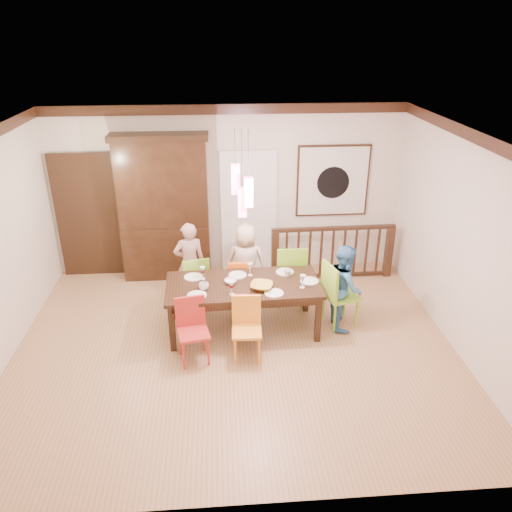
{
  "coord_description": "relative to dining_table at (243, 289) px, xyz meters",
  "views": [
    {
      "loc": [
        -0.15,
        -5.72,
        4.07
      ],
      "look_at": [
        0.33,
        0.52,
        1.14
      ],
      "focal_mm": 35.0,
      "sensor_mm": 36.0,
      "label": 1
    }
  ],
  "objects": [
    {
      "name": "chair_end_right",
      "position": [
        1.42,
        0.04,
        -0.1
      ],
      "size": [
        0.55,
        0.55,
        1.0
      ],
      "rotation": [
        0.0,
        0.0,
        1.84
      ],
      "color": "#8ECA33",
      "rests_on": "floor"
    },
    {
      "name": "cup_left",
      "position": [
        -0.55,
        -0.13,
        0.13
      ],
      "size": [
        0.14,
        0.14,
        0.11
      ],
      "primitive_type": "imported",
      "rotation": [
        0.0,
        0.0,
        0.01
      ],
      "color": "silver",
      "rests_on": "dining_table"
    },
    {
      "name": "panel_door",
      "position": [
        -2.54,
        2.01,
        0.38
      ],
      "size": [
        1.04,
        0.07,
        2.24
      ],
      "primitive_type": "cube",
      "color": "black",
      "rests_on": "wall_back"
    },
    {
      "name": "chair_far_left",
      "position": [
        -0.72,
        0.69,
        -0.16
      ],
      "size": [
        0.49,
        0.49,
        0.9
      ],
      "rotation": [
        0.0,
        0.0,
        3.38
      ],
      "color": "#7BBF2F",
      "rests_on": "floor"
    },
    {
      "name": "chair_near_left",
      "position": [
        -0.69,
        -0.69,
        -0.17
      ],
      "size": [
        0.46,
        0.46,
        0.87
      ],
      "rotation": [
        0.0,
        0.0,
        0.2
      ],
      "color": "#B32C26",
      "rests_on": "floor"
    },
    {
      "name": "napkin",
      "position": [
        -0.07,
        -0.39,
        0.09
      ],
      "size": [
        0.18,
        0.14,
        0.01
      ],
      "primitive_type": "cube",
      "color": "#D83359",
      "rests_on": "dining_table"
    },
    {
      "name": "plate_far_left",
      "position": [
        -0.71,
        0.24,
        0.09
      ],
      "size": [
        0.26,
        0.26,
        0.01
      ],
      "primitive_type": "cylinder",
      "color": "white",
      "rests_on": "dining_table"
    },
    {
      "name": "plate_end_right",
      "position": [
        0.93,
        -0.01,
        0.09
      ],
      "size": [
        0.26,
        0.26,
        0.01
      ],
      "primitive_type": "cylinder",
      "color": "white",
      "rests_on": "dining_table"
    },
    {
      "name": "plate_far_mid",
      "position": [
        -0.07,
        0.25,
        0.09
      ],
      "size": [
        0.26,
        0.26,
        0.01
      ],
      "primitive_type": "cylinder",
      "color": "white",
      "rests_on": "dining_table"
    },
    {
      "name": "person_end_right",
      "position": [
        1.46,
        0.02,
        -0.03
      ],
      "size": [
        0.52,
        0.64,
        1.27
      ],
      "primitive_type": "imported",
      "rotation": [
        0.0,
        0.0,
        1.51
      ],
      "color": "teal",
      "rests_on": "floor"
    },
    {
      "name": "plate_near_left",
      "position": [
        -0.64,
        -0.29,
        0.09
      ],
      "size": [
        0.26,
        0.26,
        0.01
      ],
      "primitive_type": "cylinder",
      "color": "white",
      "rests_on": "dining_table"
    },
    {
      "name": "person_far_left",
      "position": [
        -0.79,
        0.91,
        -0.0
      ],
      "size": [
        0.54,
        0.41,
        1.33
      ],
      "primitive_type": "imported",
      "rotation": [
        0.0,
        0.0,
        3.34
      ],
      "color": "#D3A2A1",
      "rests_on": "floor"
    },
    {
      "name": "crown_molding",
      "position": [
        -0.14,
        -0.44,
        2.15
      ],
      "size": [
        6.0,
        5.0,
        0.16
      ],
      "primitive_type": null,
      "color": "black",
      "rests_on": "wall_back"
    },
    {
      "name": "wine_glass_c",
      "position": [
        -0.17,
        -0.29,
        0.18
      ],
      "size": [
        0.08,
        0.08,
        0.19
      ],
      "primitive_type": null,
      "color": "#590C19",
      "rests_on": "dining_table"
    },
    {
      "name": "white_doorway",
      "position": [
        0.21,
        2.02,
        0.38
      ],
      "size": [
        0.97,
        0.05,
        2.22
      ],
      "primitive_type": "cube",
      "color": "silver",
      "rests_on": "wall_back"
    },
    {
      "name": "plate_near_mid",
      "position": [
        0.4,
        -0.31,
        0.09
      ],
      "size": [
        0.26,
        0.26,
        0.01
      ],
      "primitive_type": "cylinder",
      "color": "white",
      "rests_on": "dining_table"
    },
    {
      "name": "painting",
      "position": [
        1.66,
        2.02,
        0.93
      ],
      "size": [
        1.25,
        0.06,
        1.25
      ],
      "color": "black",
      "rests_on": "wall_back"
    },
    {
      "name": "floor",
      "position": [
        -0.14,
        -0.44,
        -0.67
      ],
      "size": [
        6.0,
        6.0,
        0.0
      ],
      "primitive_type": "plane",
      "color": "#A1764E",
      "rests_on": "ground"
    },
    {
      "name": "china_hutch",
      "position": [
        -1.23,
        1.85,
        0.58
      ],
      "size": [
        1.57,
        0.46,
        2.49
      ],
      "color": "black",
      "rests_on": "floor"
    },
    {
      "name": "serving_bowl",
      "position": [
        0.24,
        -0.16,
        0.12
      ],
      "size": [
        0.37,
        0.37,
        0.07
      ],
      "primitive_type": "imported",
      "rotation": [
        0.0,
        0.0,
        -0.25
      ],
      "color": "gold",
      "rests_on": "dining_table"
    },
    {
      "name": "chair_near_mid",
      "position": [
        0.01,
        -0.68,
        -0.18
      ],
      "size": [
        0.4,
        0.4,
        0.85
      ],
      "rotation": [
        0.0,
        0.0,
        -0.04
      ],
      "color": "orange",
      "rests_on": "floor"
    },
    {
      "name": "ceiling",
      "position": [
        -0.14,
        -0.44,
        2.23
      ],
      "size": [
        6.0,
        6.0,
        0.0
      ],
      "primitive_type": "plane",
      "rotation": [
        3.14,
        0.0,
        0.0
      ],
      "color": "white",
      "rests_on": "wall_back"
    },
    {
      "name": "wine_glass_b",
      "position": [
        0.11,
        0.25,
        0.18
      ],
      "size": [
        0.08,
        0.08,
        0.19
      ],
      "primitive_type": null,
      "color": "silver",
      "rests_on": "dining_table"
    },
    {
      "name": "balustrade",
      "position": [
        1.62,
        1.51,
        -0.17
      ],
      "size": [
        2.12,
        0.12,
        0.96
      ],
      "rotation": [
        0.0,
        0.0,
        0.02
      ],
      "color": "black",
      "rests_on": "floor"
    },
    {
      "name": "wall_back",
      "position": [
        -0.14,
        2.06,
        0.78
      ],
      "size": [
        6.0,
        0.0,
        6.0
      ],
      "primitive_type": "plane",
      "rotation": [
        1.57,
        0.0,
        0.0
      ],
      "color": "beige",
      "rests_on": "floor"
    },
    {
      "name": "wine_glass_d",
      "position": [
        0.81,
        -0.17,
        0.18
      ],
      "size": [
        0.08,
        0.08,
        0.19
      ],
      "primitive_type": null,
      "color": "silver",
      "rests_on": "dining_table"
    },
    {
      "name": "cup_right",
      "position": [
        0.65,
        0.18,
        0.13
      ],
      "size": [
        0.11,
        0.11,
        0.1
      ],
      "primitive_type": "imported",
      "rotation": [
        0.0,
        0.0,
        0.07
      ],
      "color": "silver",
      "rests_on": "dining_table"
    },
    {
      "name": "chair_far_mid",
      "position": [
        -0.01,
        0.69,
        -0.2
      ],
      "size": [
        0.39,
        0.39,
        0.82
      ],
      "rotation": [
        0.0,
        0.0,
        3.08
      ],
      "color": "orange",
      "rests_on": "floor"
    },
    {
      "name": "wall_right",
      "position": [
        2.86,
        -0.44,
        0.78
      ],
      "size": [
        0.0,
        5.0,
        5.0
      ],
      "primitive_type": "plane",
      "rotation": [
        1.57,
        0.0,
        -1.57
      ],
      "color": "beige",
      "rests_on": "floor"
    },
    {
      "name": "small_bowl",
      "position": [
        -0.18,
        0.03,
        0.11
      ],
      "size": [
        0.23,
        0.23,
        0.06
      ],
      "primitive_type": "imported",
      "rotation": [
        0.0,
        0.0,
        -0.35
      ],
      "color": "white",
      "rests_on": "dining_table"
    },
    {
      "name": "pendant_cluster",
      "position": [
        0.0,
        -0.0,
        1.44
      ],
      "size": [
        0.27,
        0.21,
        1.14
      ],
      "color": "#F94A6E",
      "rests_on": "ceiling"
    },
    {
      "name": "chair_far_right",
      "position": [
        0.77,
        0.73,
        -0.09
      ],
      "size": [
        0.47,
        0.47,
        1.02
      ],
      "rotation": [
        0.0,
        0.0,
        3.13
      ],
      "color": "#6DA820",
      "rests_on": "floor"
    },
    {
      "name": "wine_glass_a",
      "position": [
        -0.57,
        0.19,
        0.18
      ],
      "size": [
        0.08,
        0.08,
        0.19
      ],
      "primitive_type": null,
      "color": "#590C19",
      "rests_on": "dining_table"
    },
    {
      "name": "dining_table",
      "position": [
        0.0,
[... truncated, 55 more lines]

